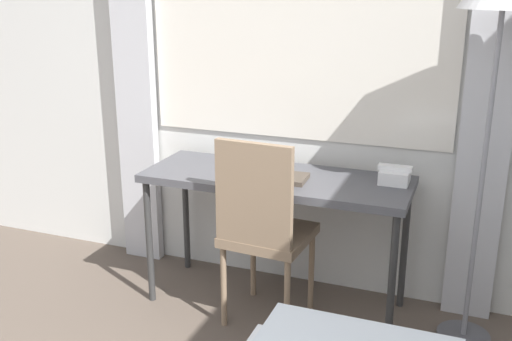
# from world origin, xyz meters

# --- Properties ---
(wall_back_with_window) EXTENTS (5.32, 0.13, 2.70)m
(wall_back_with_window) POSITION_xyz_m (0.02, 2.73, 1.35)
(wall_back_with_window) COLOR silver
(wall_back_with_window) RESTS_ON ground_plane
(desk) EXTENTS (1.36, 0.50, 0.73)m
(desk) POSITION_xyz_m (0.14, 2.40, 0.66)
(desk) COLOR #4C4C51
(desk) RESTS_ON ground_plane
(desk_chair) EXTENTS (0.43, 0.43, 0.98)m
(desk_chair) POSITION_xyz_m (0.15, 2.19, 0.55)
(desk_chair) COLOR #8C7259
(desk_chair) RESTS_ON ground_plane
(standing_lamp) EXTENTS (0.37, 0.37, 1.82)m
(standing_lamp) POSITION_xyz_m (1.11, 2.40, 1.59)
(standing_lamp) COLOR #4C4C51
(standing_lamp) RESTS_ON ground_plane
(telephone) EXTENTS (0.16, 0.14, 0.09)m
(telephone) POSITION_xyz_m (0.72, 2.50, 0.76)
(telephone) COLOR white
(telephone) RESTS_ON desk
(book) EXTENTS (0.27, 0.18, 0.02)m
(book) POSITION_xyz_m (0.18, 2.35, 0.74)
(book) COLOR #4C4238
(book) RESTS_ON desk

